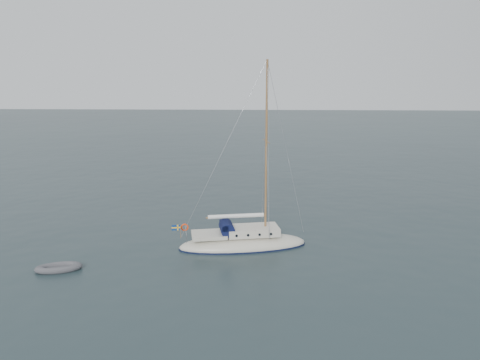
{
  "coord_description": "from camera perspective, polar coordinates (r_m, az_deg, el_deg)",
  "views": [
    {
      "loc": [
        1.23,
        -28.32,
        11.62
      ],
      "look_at": [
        -0.13,
        0.0,
        5.44
      ],
      "focal_mm": 35.0,
      "sensor_mm": 36.0,
      "label": 1
    }
  ],
  "objects": [
    {
      "name": "sailboat",
      "position": [
        32.94,
        0.37,
        -6.49
      ],
      "size": [
        9.44,
        2.83,
        13.44
      ],
      "rotation": [
        0.0,
        0.0,
        0.2
      ],
      "color": "beige",
      "rests_on": "ground"
    },
    {
      "name": "ground",
      "position": [
        30.64,
        0.25,
        -10.0
      ],
      "size": [
        300.0,
        300.0,
        0.0
      ],
      "primitive_type": "plane",
      "color": "black",
      "rests_on": "ground"
    },
    {
      "name": "dinghy",
      "position": [
        31.43,
        -21.24,
        -9.94
      ],
      "size": [
        2.82,
        1.27,
        0.4
      ],
      "rotation": [
        0.0,
        0.0,
        0.31
      ],
      "color": "#545459",
      "rests_on": "ground"
    }
  ]
}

